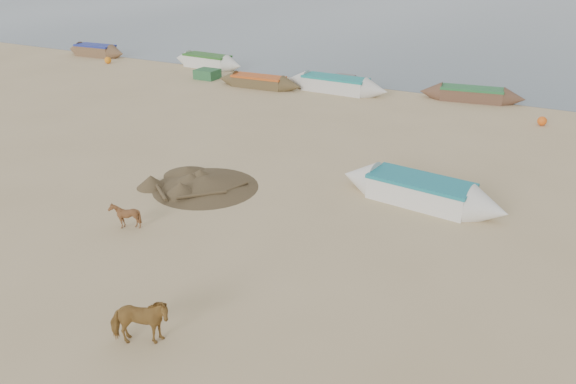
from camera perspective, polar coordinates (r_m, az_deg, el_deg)
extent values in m
plane|color=tan|center=(14.96, -7.44, -9.05)|extent=(140.00, 140.00, 0.00)
plane|color=slate|center=(92.65, 24.89, 17.06)|extent=(160.00, 160.00, 0.00)
imported|color=olive|center=(12.90, -14.84, -12.66)|extent=(1.51, 1.23, 1.17)
imported|color=brown|center=(17.98, -16.24, -2.31)|extent=(0.88, 0.82, 0.84)
cone|color=brown|center=(20.38, -8.38, 1.01)|extent=(4.90, 4.90, 0.43)
cube|color=#2D653A|center=(37.20, -8.20, 11.78)|extent=(1.40, 1.20, 0.60)
sphere|color=orange|center=(29.79, 24.40, 6.59)|extent=(0.44, 0.44, 0.44)
cube|color=slate|center=(35.41, 5.67, 11.25)|extent=(1.20, 1.10, 0.56)
sphere|color=orange|center=(43.61, -17.83, 12.63)|extent=(0.48, 0.48, 0.48)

